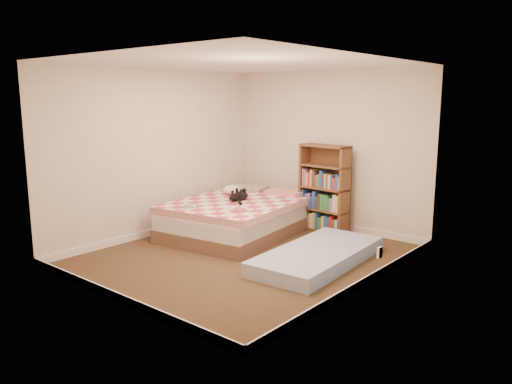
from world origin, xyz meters
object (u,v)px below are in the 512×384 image
Objects in this scene: bookshelf at (325,199)px; white_dog at (232,190)px; floor_mattress at (318,256)px; bed at (240,217)px; black_cat at (240,196)px.

white_dog is (-1.28, -0.75, 0.10)m from bookshelf.
bookshelf is at bearing 115.97° from floor_mattress.
white_dog is at bearing 159.19° from floor_mattress.
bed is at bearing 162.96° from floor_mattress.
floor_mattress is 1.78m from black_cat.
bed is at bearing -127.76° from bookshelf.
black_cat reaches higher than bed.
black_cat is at bearing -126.00° from bookshelf.
floor_mattress is 4.98× the size of white_dog.
floor_mattress is at bearing -39.39° from white_dog.
floor_mattress is (1.69, -0.41, -0.18)m from bed.
black_cat reaches higher than floor_mattress.
white_dog reaches higher than bed.
bed is 0.33m from black_cat.
floor_mattress is (0.79, -1.39, -0.42)m from bookshelf.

